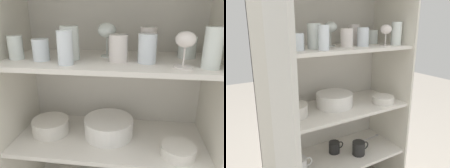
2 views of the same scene
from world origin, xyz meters
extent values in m
cube|color=silver|center=(0.00, 0.40, 0.74)|extent=(0.94, 0.02, 1.48)
cube|color=silver|center=(-0.46, 0.20, 0.74)|extent=(0.02, 0.43, 1.48)
cube|color=silver|center=(0.46, 0.20, 0.74)|extent=(0.02, 0.43, 1.48)
cube|color=silver|center=(0.00, 0.20, 0.69)|extent=(0.90, 0.40, 0.02)
cube|color=silver|center=(0.00, 0.20, 1.09)|extent=(0.90, 0.40, 0.02)
cylinder|color=white|center=(0.39, 0.09, 1.17)|extent=(0.07, 0.07, 0.15)
cylinder|color=white|center=(0.34, 0.27, 1.15)|extent=(0.08, 0.08, 0.09)
cylinder|color=silver|center=(0.17, 0.26, 1.16)|extent=(0.07, 0.07, 0.13)
cylinder|color=white|center=(-0.28, 0.13, 1.14)|extent=(0.07, 0.07, 0.09)
cylinder|color=white|center=(-0.16, 0.17, 1.17)|extent=(0.08, 0.08, 0.14)
cylinder|color=silver|center=(0.04, 0.15, 1.15)|extent=(0.08, 0.08, 0.11)
cylinder|color=white|center=(-0.15, 0.08, 1.16)|extent=(0.06, 0.06, 0.13)
cylinder|color=white|center=(-0.40, 0.14, 1.15)|extent=(0.06, 0.06, 0.10)
cylinder|color=white|center=(0.16, 0.15, 1.16)|extent=(0.07, 0.07, 0.12)
cylinder|color=silver|center=(0.29, 0.09, 1.10)|extent=(0.07, 0.07, 0.01)
cylinder|color=silver|center=(0.29, 0.09, 1.14)|extent=(0.01, 0.01, 0.07)
ellipsoid|color=silver|center=(0.29, 0.09, 1.20)|extent=(0.07, 0.07, 0.06)
cylinder|color=white|center=(-0.02, 0.24, 1.10)|extent=(0.06, 0.06, 0.01)
cylinder|color=white|center=(-0.02, 0.24, 1.14)|extent=(0.01, 0.01, 0.08)
ellipsoid|color=white|center=(-0.02, 0.24, 1.22)|extent=(0.08, 0.08, 0.07)
cylinder|color=white|center=(-0.01, 0.22, 0.71)|extent=(0.24, 0.24, 0.01)
cylinder|color=white|center=(-0.01, 0.22, 0.72)|extent=(0.24, 0.24, 0.01)
cylinder|color=white|center=(-0.01, 0.22, 0.73)|extent=(0.24, 0.24, 0.01)
cylinder|color=white|center=(-0.01, 0.22, 0.74)|extent=(0.24, 0.24, 0.01)
cylinder|color=white|center=(-0.01, 0.22, 0.75)|extent=(0.24, 0.24, 0.01)
cylinder|color=white|center=(-0.01, 0.22, 0.75)|extent=(0.24, 0.24, 0.01)
cylinder|color=white|center=(-0.01, 0.22, 0.76)|extent=(0.24, 0.24, 0.01)
cylinder|color=white|center=(-0.01, 0.22, 0.77)|extent=(0.24, 0.24, 0.01)
cylinder|color=white|center=(-0.01, 0.22, 0.78)|extent=(0.24, 0.24, 0.01)
cylinder|color=white|center=(-0.01, 0.22, 0.79)|extent=(0.24, 0.24, 0.01)
cylinder|color=silver|center=(-0.30, 0.20, 0.74)|extent=(0.18, 0.18, 0.07)
torus|color=silver|center=(-0.30, 0.20, 0.77)|extent=(0.18, 0.18, 0.01)
cylinder|color=silver|center=(0.31, 0.10, 0.73)|extent=(0.15, 0.15, 0.05)
torus|color=silver|center=(0.31, 0.10, 0.75)|extent=(0.15, 0.15, 0.01)
camera|label=1|loc=(0.14, -0.73, 1.31)|focal=35.00mm
camera|label=2|loc=(-0.69, -0.97, 1.23)|focal=35.00mm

